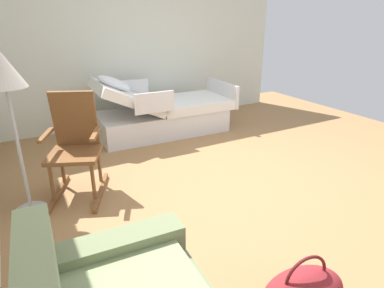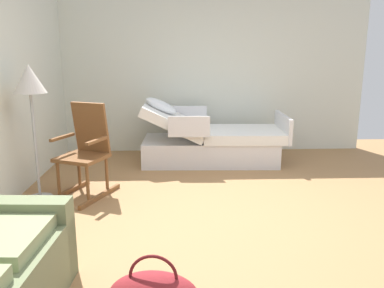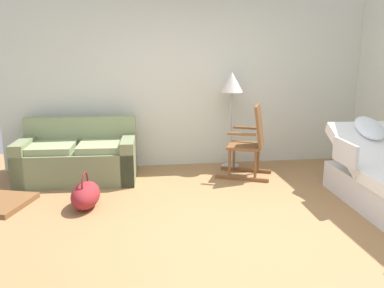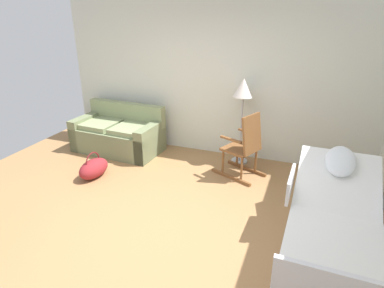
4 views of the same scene
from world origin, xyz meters
name	(u,v)px [view 2 (image 2 of 4)]	position (x,y,z in m)	size (l,w,h in m)	color
ground_plane	(236,218)	(0.00, 0.00, 0.00)	(6.90, 6.90, 0.00)	#9E7247
side_wall	(212,68)	(2.81, 0.00, 1.35)	(0.10, 4.93, 2.70)	silver
hospital_bed	(210,142)	(2.03, 0.09, 0.30)	(1.06, 2.12, 1.00)	silver
rocking_chair	(86,151)	(0.74, 1.61, 0.50)	(0.88, 0.73, 1.05)	brown
floor_lamp	(30,88)	(0.58, 2.10, 1.23)	(0.34, 0.34, 1.48)	#B2B5BA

